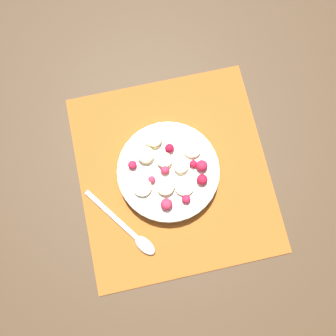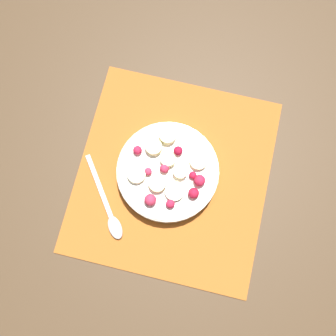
% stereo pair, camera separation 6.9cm
% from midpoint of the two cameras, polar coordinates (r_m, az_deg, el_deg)
% --- Properties ---
extents(ground_plane, '(3.00, 3.00, 0.00)m').
position_cam_midpoint_polar(ground_plane, '(0.73, 3.40, -1.74)').
color(ground_plane, '#4C3823').
extents(placemat, '(0.39, 0.37, 0.01)m').
position_cam_midpoint_polar(placemat, '(0.73, 3.41, -1.70)').
color(placemat, '#B26023').
rests_on(placemat, ground_plane).
extents(fruit_bowl, '(0.19, 0.19, 0.05)m').
position_cam_midpoint_polar(fruit_bowl, '(0.71, 2.72, -0.97)').
color(fruit_bowl, silver).
rests_on(fruit_bowl, placemat).
extents(spoon, '(0.15, 0.12, 0.01)m').
position_cam_midpoint_polar(spoon, '(0.71, -6.26, -7.38)').
color(spoon, silver).
rests_on(spoon, placemat).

